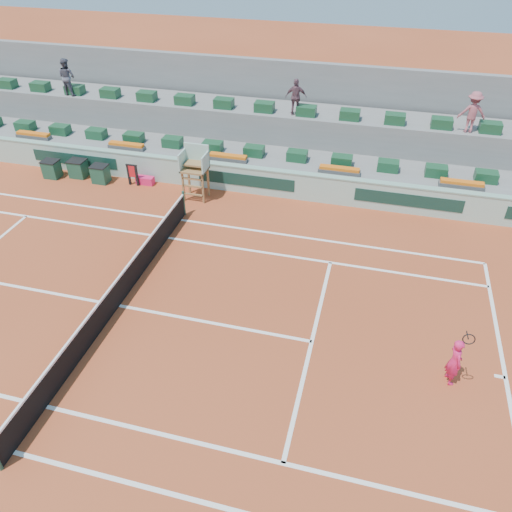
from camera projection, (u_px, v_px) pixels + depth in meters
The scene contains 20 objects.
ground at pixel (119, 306), 16.38m from camera, with size 90.00×90.00×0.00m, color #9D3D1E.
seating_tier_lower at pixel (219, 155), 24.38m from camera, with size 36.00×4.00×1.20m, color gray.
seating_tier_upper at pixel (229, 129), 25.22m from camera, with size 36.00×2.40×2.60m, color gray.
stadium_back_wall at pixel (237, 101), 25.93m from camera, with size 36.00×0.40×4.40m, color gray.
player_bag at pixel (145, 180), 23.11m from camera, with size 0.82×0.36×0.36m, color #EF1F5F.
spectator_left at pixel (67, 77), 24.98m from camera, with size 0.87×0.68×1.80m, color #52525F.
spectator_mid at pixel (296, 97), 22.74m from camera, with size 0.97×0.40×1.65m, color #6B4752.
spectator_right at pixel (472, 112), 21.06m from camera, with size 1.12×0.65×1.74m, color #A6535B.
court_lines at pixel (119, 306), 16.38m from camera, with size 23.89×11.09×0.01m.
tennis_net at pixel (117, 294), 16.07m from camera, with size 0.10×11.97×1.10m.
advertising_hoarding at pixel (205, 174), 22.64m from camera, with size 36.00×0.34×1.26m.
umpire_chair at pixel (195, 165), 21.32m from camera, with size 1.10×0.90×2.40m.
seat_row_lower at pixel (213, 146), 23.19m from camera, with size 32.90×0.60×0.44m.
seat_row_upper at pixel (224, 103), 23.85m from camera, with size 32.90×0.60×0.44m.
flower_planters at pixel (176, 152), 22.93m from camera, with size 26.80×0.36×0.28m.
drink_cooler_a at pixel (100, 174), 23.12m from camera, with size 0.75×0.65×0.84m.
drink_cooler_b at pixel (78, 168), 23.57m from camera, with size 0.80×0.69×0.84m.
drink_cooler_c at pixel (52, 169), 23.53m from camera, with size 0.75×0.65×0.84m.
towel_rack at pixel (132, 173), 22.77m from camera, with size 0.55×0.09×1.03m.
tennis_player at pixel (455, 361), 13.43m from camera, with size 0.51×0.88×2.28m.
Camera 1 is at (7.46, -10.71, 11.00)m, focal length 35.00 mm.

